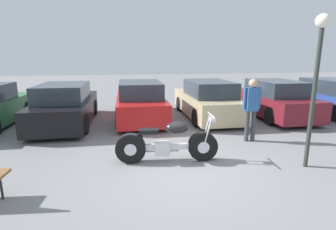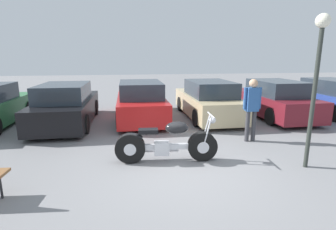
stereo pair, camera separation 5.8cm
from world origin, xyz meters
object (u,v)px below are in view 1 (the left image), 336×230
object	(u,v)px
motorcycle	(166,143)
parked_car_red	(140,102)
lamp_post	(318,63)
person_standing	(252,104)
parked_car_champagne	(207,101)
parked_car_maroon	(272,100)
parked_car_blue	(328,98)
parked_car_black	(66,106)

from	to	relation	value
motorcycle	parked_car_red	distance (m)	4.33
lamp_post	person_standing	distance (m)	2.27
parked_car_champagne	parked_car_maroon	bearing A→B (deg)	-4.69
motorcycle	parked_car_red	xyz separation A→B (m)	(-0.33, 4.31, 0.24)
parked_car_red	person_standing	xyz separation A→B (m)	(2.93, -3.21, 0.39)
parked_car_blue	parked_car_maroon	bearing A→B (deg)	-177.24
parked_car_red	parked_car_maroon	distance (m)	5.29
motorcycle	lamp_post	xyz separation A→B (m)	(2.99, -0.79, 1.82)
parked_car_black	parked_car_red	distance (m)	2.67
parked_car_black	lamp_post	distance (m)	7.75
parked_car_champagne	motorcycle	bearing A→B (deg)	-119.01
parked_car_black	person_standing	bearing A→B (deg)	-26.74
motorcycle	parked_car_maroon	distance (m)	6.34
person_standing	motorcycle	bearing A→B (deg)	-157.15
parked_car_black	parked_car_blue	xyz separation A→B (m)	(10.56, 0.17, 0.00)
motorcycle	person_standing	world-z (taller)	person_standing
parked_car_maroon	lamp_post	distance (m)	5.37
parked_car_red	person_standing	bearing A→B (deg)	-47.60
parked_car_red	parked_car_maroon	xyz separation A→B (m)	(5.28, -0.36, 0.00)
parked_car_champagne	parked_car_black	bearing A→B (deg)	-177.16
parked_car_black	person_standing	distance (m)	6.25
parked_car_champagne	lamp_post	xyz separation A→B (m)	(0.68, -4.96, 1.58)
parked_car_black	person_standing	size ratio (longest dim) A/B	2.51
parked_car_champagne	parked_car_maroon	xyz separation A→B (m)	(2.64, -0.22, 0.00)
parked_car_red	parked_car_blue	size ratio (longest dim) A/B	1.00
parked_car_black	motorcycle	bearing A→B (deg)	-52.75
parked_car_black	lamp_post	size ratio (longest dim) A/B	1.39
lamp_post	parked_car_blue	bearing A→B (deg)	46.66
lamp_post	person_standing	xyz separation A→B (m)	(-0.39, 1.89, -1.19)
lamp_post	parked_car_maroon	bearing A→B (deg)	67.58
parked_car_red	parked_car_champagne	xyz separation A→B (m)	(2.64, -0.14, 0.00)
person_standing	parked_car_champagne	bearing A→B (deg)	95.44
parked_car_champagne	lamp_post	size ratio (longest dim) A/B	1.39
parked_car_maroon	person_standing	world-z (taller)	person_standing
parked_car_champagne	parked_car_blue	bearing A→B (deg)	-0.97
parked_car_maroon	parked_car_blue	world-z (taller)	same
motorcycle	parked_car_black	size ratio (longest dim) A/B	0.53
parked_car_red	lamp_post	xyz separation A→B (m)	(3.32, -5.10, 1.58)
motorcycle	parked_car_black	world-z (taller)	parked_car_black
motorcycle	parked_car_champagne	bearing A→B (deg)	60.99
parked_car_black	parked_car_champagne	size ratio (longest dim) A/B	1.00
motorcycle	parked_car_blue	xyz separation A→B (m)	(7.59, 4.08, 0.24)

